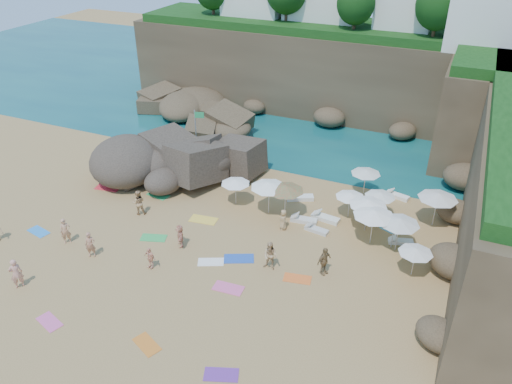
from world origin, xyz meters
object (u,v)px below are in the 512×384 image
at_px(flag_pole, 197,128).
at_px(person_stand_4, 283,220).
at_px(person_stand_0, 65,231).
at_px(person_stand_6, 16,273).
at_px(person_stand_1, 139,202).
at_px(person_stand_5, 229,158).
at_px(rock_outcrop, 184,180).
at_px(parasol_0, 235,182).
at_px(lounger_0, 317,230).
at_px(person_stand_2, 257,155).
at_px(person_stand_3, 324,261).
at_px(parasol_1, 380,195).
at_px(parasol_2, 366,172).

relative_size(flag_pole, person_stand_4, 2.97).
relative_size(person_stand_0, person_stand_6, 0.92).
xyz_separation_m(person_stand_1, person_stand_5, (2.68, 8.76, -0.07)).
height_order(rock_outcrop, person_stand_1, person_stand_1).
height_order(parasol_0, lounger_0, parasol_0).
bearing_deg(person_stand_1, person_stand_6, 48.44).
relative_size(parasol_0, person_stand_2, 1.13).
bearing_deg(person_stand_3, parasol_1, 13.84).
bearing_deg(rock_outcrop, parasol_0, -16.69).
xyz_separation_m(lounger_0, person_stand_1, (-12.00, -2.87, 0.80)).
xyz_separation_m(flag_pole, person_stand_3, (14.11, -10.27, -1.87)).
xyz_separation_m(lounger_0, person_stand_4, (-2.15, -0.59, 0.61)).
distance_m(flag_pole, person_stand_4, 12.55).
relative_size(parasol_1, person_stand_1, 1.13).
bearing_deg(person_stand_2, person_stand_4, 133.00).
distance_m(lounger_0, person_stand_5, 11.05).
distance_m(lounger_0, person_stand_3, 4.37).
height_order(parasol_2, person_stand_5, parasol_2).
xyz_separation_m(lounger_0, person_stand_5, (-9.32, 5.89, 0.73)).
xyz_separation_m(parasol_0, parasol_2, (8.14, 5.05, 0.08)).
bearing_deg(parasol_1, person_stand_1, -157.90).
bearing_deg(person_stand_2, parasol_2, -177.91).
bearing_deg(parasol_0, person_stand_0, -132.18).
xyz_separation_m(flag_pole, person_stand_0, (-1.82, -13.89, -1.90)).
xyz_separation_m(parasol_0, person_stand_0, (-7.83, -8.64, -0.93)).
height_order(person_stand_0, person_stand_5, person_stand_0).
bearing_deg(person_stand_5, person_stand_2, 27.96).
distance_m(rock_outcrop, flag_pole, 4.66).
height_order(person_stand_5, person_stand_6, person_stand_6).
distance_m(parasol_0, parasol_2, 9.58).
xyz_separation_m(parasol_1, person_stand_2, (-10.76, 3.82, -0.89)).
height_order(parasol_1, parasol_2, parasol_2).
bearing_deg(person_stand_3, flag_pole, 80.49).
xyz_separation_m(parasol_0, person_stand_4, (4.28, -1.64, -1.08)).
height_order(flag_pole, person_stand_1, flag_pole).
bearing_deg(parasol_1, flag_pole, 169.38).
distance_m(person_stand_4, person_stand_6, 16.31).
relative_size(parasol_0, person_stand_4, 1.42).
bearing_deg(person_stand_0, person_stand_6, -130.78).
height_order(flag_pole, person_stand_0, flag_pole).
relative_size(parasol_1, person_stand_2, 1.13).
height_order(flag_pole, person_stand_5, flag_pole).
relative_size(person_stand_1, person_stand_5, 1.08).
distance_m(lounger_0, person_stand_6, 18.31).
bearing_deg(parasol_0, person_stand_6, -119.47).
xyz_separation_m(rock_outcrop, person_stand_1, (-0.28, -5.51, 0.92)).
xyz_separation_m(flag_pole, person_stand_5, (3.12, -0.42, -1.93)).
bearing_deg(flag_pole, person_stand_4, -33.85).
relative_size(person_stand_4, person_stand_5, 0.86).
relative_size(person_stand_1, person_stand_2, 1.00).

